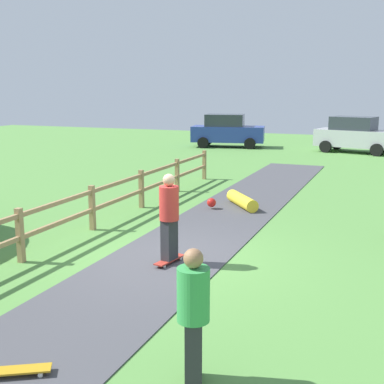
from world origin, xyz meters
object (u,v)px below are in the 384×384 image
object	(u,v)px
skater_riding	(169,214)
parked_car_silver	(356,135)
skater_fallen	(240,201)
bystander_green	(193,310)
skateboard_loose	(17,370)
parked_car_blue	(227,131)

from	to	relation	value
skater_riding	parked_car_silver	bearing A→B (deg)	84.82
skater_fallen	bystander_green	xyz separation A→B (m)	(2.11, -8.85, 0.69)
skater_fallen	parked_car_silver	world-z (taller)	parked_car_silver
skater_riding	skateboard_loose	world-z (taller)	skater_riding
skateboard_loose	parked_car_blue	world-z (taller)	parked_car_blue
parked_car_blue	skater_fallen	bearing A→B (deg)	-70.49
bystander_green	parked_car_blue	size ratio (longest dim) A/B	0.37
skater_riding	skateboard_loose	xyz separation A→B (m)	(-0.02, -4.35, -0.92)
skater_fallen	bystander_green	size ratio (longest dim) A/B	0.92
skater_fallen	skateboard_loose	distance (m)	9.57
parked_car_silver	parked_car_blue	distance (m)	7.23
skater_fallen	parked_car_silver	distance (m)	15.03
skater_riding	parked_car_blue	xyz separation A→B (m)	(-5.41, 20.07, -0.05)
skater_fallen	skateboard_loose	size ratio (longest dim) A/B	1.90
bystander_green	parked_car_silver	world-z (taller)	parked_car_silver
skateboard_loose	parked_car_blue	bearing A→B (deg)	102.44
skateboard_loose	bystander_green	size ratio (longest dim) A/B	0.49
parked_car_silver	skater_riding	bearing A→B (deg)	-95.18
bystander_green	parked_car_blue	bearing A→B (deg)	107.27
bystander_green	parked_car_silver	bearing A→B (deg)	90.34
skater_fallen	parked_car_silver	bearing A→B (deg)	82.48
bystander_green	parked_car_silver	distance (m)	23.72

